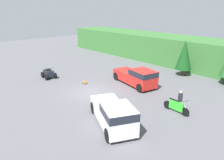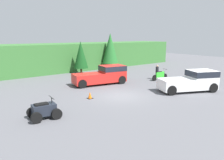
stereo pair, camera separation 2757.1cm
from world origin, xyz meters
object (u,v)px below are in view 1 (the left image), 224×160
(pickup_truck_red, at_px, (137,76))
(rider_person, at_px, (180,100))
(quad_atv, at_px, (49,74))
(traffic_cone, at_px, (85,81))
(dirt_bike, at_px, (176,106))
(pickup_truck_second, at_px, (114,114))

(pickup_truck_red, height_order, rider_person, pickup_truck_red)
(pickup_truck_red, height_order, quad_atv, pickup_truck_red)
(pickup_truck_red, bearing_deg, traffic_cone, -126.33)
(pickup_truck_red, xyz_separation_m, quad_atv, (-8.58, -5.66, -0.50))
(dirt_bike, bearing_deg, pickup_truck_second, -104.42)
(rider_person, bearing_deg, quad_atv, -177.26)
(rider_person, bearing_deg, pickup_truck_second, -118.25)
(quad_atv, xyz_separation_m, traffic_cone, (4.49, 1.94, -0.25))
(pickup_truck_second, height_order, quad_atv, pickup_truck_second)
(pickup_truck_red, distance_m, dirt_bike, 6.59)
(quad_atv, distance_m, rider_person, 15.24)
(pickup_truck_red, xyz_separation_m, traffic_cone, (-4.08, -3.73, -0.74))
(dirt_bike, xyz_separation_m, rider_person, (0.02, 0.45, 0.41))
(pickup_truck_second, bearing_deg, pickup_truck_red, 146.01)
(quad_atv, height_order, rider_person, rider_person)
(pickup_truck_red, relative_size, dirt_bike, 2.47)
(dirt_bike, distance_m, traffic_cone, 10.34)
(pickup_truck_second, xyz_separation_m, dirt_bike, (1.62, 5.09, -0.50))
(pickup_truck_second, relative_size, quad_atv, 2.81)
(traffic_cone, bearing_deg, pickup_truck_red, 42.39)
(quad_atv, bearing_deg, dirt_bike, 17.99)
(pickup_truck_second, height_order, rider_person, pickup_truck_second)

